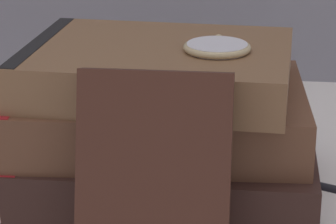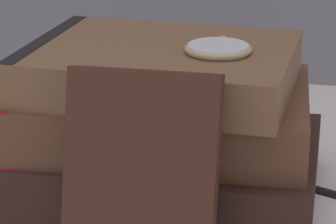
# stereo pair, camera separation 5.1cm
# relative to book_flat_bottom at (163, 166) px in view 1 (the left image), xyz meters

# --- Properties ---
(ground_plane) EXTENTS (3.00, 3.00, 0.00)m
(ground_plane) POSITION_rel_book_flat_bottom_xyz_m (-0.04, -0.03, -0.02)
(ground_plane) COLOR white
(book_flat_bottom) EXTENTS (0.23, 0.17, 0.05)m
(book_flat_bottom) POSITION_rel_book_flat_bottom_xyz_m (0.00, 0.00, 0.00)
(book_flat_bottom) COLOR #331E19
(book_flat_bottom) RESTS_ON ground_plane
(book_flat_middle) EXTENTS (0.23, 0.17, 0.04)m
(book_flat_middle) POSITION_rel_book_flat_bottom_xyz_m (-0.01, 0.00, 0.04)
(book_flat_middle) COLOR brown
(book_flat_middle) RESTS_ON book_flat_bottom
(book_flat_top) EXTENTS (0.21, 0.16, 0.04)m
(book_flat_top) POSITION_rel_book_flat_bottom_xyz_m (-0.01, -0.00, 0.08)
(book_flat_top) COLOR brown
(book_flat_top) RESTS_ON book_flat_middle
(book_leaning_front) EXTENTS (0.10, 0.05, 0.13)m
(book_leaning_front) POSITION_rel_book_flat_bottom_xyz_m (0.01, -0.11, 0.04)
(book_leaning_front) COLOR #422319
(book_leaning_front) RESTS_ON ground_plane
(pocket_watch) EXTENTS (0.05, 0.05, 0.01)m
(pocket_watch) POSITION_rel_book_flat_bottom_xyz_m (0.04, -0.01, 0.10)
(pocket_watch) COLOR silver
(pocket_watch) RESTS_ON book_flat_top
(reading_glasses) EXTENTS (0.10, 0.05, 0.00)m
(reading_glasses) POSITION_rel_book_flat_bottom_xyz_m (-0.09, 0.18, -0.02)
(reading_glasses) COLOR #ADADB2
(reading_glasses) RESTS_ON ground_plane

